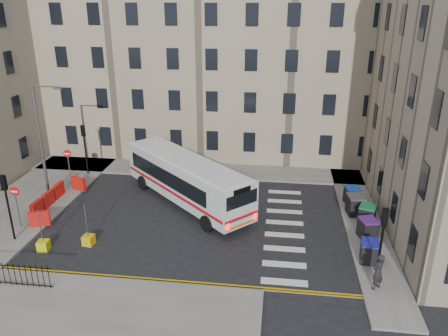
% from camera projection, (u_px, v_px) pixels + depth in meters
% --- Properties ---
extents(ground, '(120.00, 120.00, 0.00)m').
position_uv_depth(ground, '(222.00, 222.00, 28.36)').
color(ground, black).
rests_on(ground, ground).
extents(pavement_north, '(36.00, 3.20, 0.15)m').
position_uv_depth(pavement_north, '(166.00, 169.00, 37.01)').
color(pavement_north, slate).
rests_on(pavement_north, ground).
extents(pavement_east, '(2.40, 26.00, 0.15)m').
position_uv_depth(pavement_east, '(356.00, 202.00, 30.94)').
color(pavement_east, slate).
rests_on(pavement_east, ground).
extents(pavement_west, '(6.00, 22.00, 0.15)m').
position_uv_depth(pavement_west, '(29.00, 202.00, 30.95)').
color(pavement_west, slate).
rests_on(pavement_west, ground).
extents(pavement_sw, '(20.00, 6.00, 0.15)m').
position_uv_depth(pavement_sw, '(42.00, 314.00, 19.95)').
color(pavement_sw, slate).
rests_on(pavement_sw, ground).
extents(terrace_north, '(38.30, 10.80, 17.20)m').
position_uv_depth(terrace_north, '(170.00, 55.00, 40.39)').
color(terrace_north, gray).
rests_on(terrace_north, ground).
extents(traffic_light_east, '(0.28, 0.22, 4.10)m').
position_uv_depth(traffic_light_east, '(382.00, 234.00, 21.20)').
color(traffic_light_east, black).
rests_on(traffic_light_east, pavement_east).
extents(traffic_light_nw, '(0.28, 0.22, 4.10)m').
position_uv_depth(traffic_light_nw, '(84.00, 142.00, 34.78)').
color(traffic_light_nw, black).
rests_on(traffic_light_nw, pavement_west).
extents(traffic_light_sw, '(0.28, 0.22, 4.10)m').
position_uv_depth(traffic_light_sw, '(7.00, 198.00, 25.08)').
color(traffic_light_sw, black).
rests_on(traffic_light_sw, pavement_west).
extents(streetlamp, '(0.50, 0.22, 8.14)m').
position_uv_depth(streetlamp, '(40.00, 141.00, 30.21)').
color(streetlamp, '#595B5E').
rests_on(streetlamp, pavement_west).
extents(no_entry_north, '(0.60, 0.08, 3.00)m').
position_uv_depth(no_entry_north, '(68.00, 160.00, 33.28)').
color(no_entry_north, '#595B5E').
rests_on(no_entry_north, pavement_west).
extents(no_entry_south, '(0.60, 0.08, 3.00)m').
position_uv_depth(no_entry_south, '(16.00, 198.00, 26.81)').
color(no_entry_south, '#595B5E').
rests_on(no_entry_south, pavement_west).
extents(roadworks_barriers, '(1.66, 6.26, 1.00)m').
position_uv_depth(roadworks_barriers, '(53.00, 199.00, 30.02)').
color(roadworks_barriers, red).
rests_on(roadworks_barriers, pavement_west).
extents(bus, '(10.37, 10.18, 3.23)m').
position_uv_depth(bus, '(186.00, 178.00, 30.39)').
color(bus, silver).
rests_on(bus, ground).
extents(wheelie_bin_a, '(1.09, 1.21, 1.20)m').
position_uv_depth(wheelie_bin_a, '(369.00, 252.00, 23.63)').
color(wheelie_bin_a, black).
rests_on(wheelie_bin_a, pavement_east).
extents(wheelie_bin_b, '(1.25, 1.34, 1.22)m').
position_uv_depth(wheelie_bin_b, '(368.00, 228.00, 25.99)').
color(wheelie_bin_b, black).
rests_on(wheelie_bin_b, pavement_east).
extents(wheelie_bin_c, '(1.31, 1.39, 1.24)m').
position_uv_depth(wheelie_bin_c, '(367.00, 214.00, 27.66)').
color(wheelie_bin_c, black).
rests_on(wheelie_bin_c, pavement_east).
extents(wheelie_bin_d, '(1.21, 1.34, 1.34)m').
position_uv_depth(wheelie_bin_d, '(355.00, 205.00, 28.82)').
color(wheelie_bin_d, black).
rests_on(wheelie_bin_d, pavement_east).
extents(wheelie_bin_e, '(1.17, 1.27, 1.20)m').
position_uv_depth(wheelie_bin_e, '(352.00, 195.00, 30.37)').
color(wheelie_bin_e, black).
rests_on(wheelie_bin_e, pavement_east).
extents(pedestrian, '(0.83, 0.81, 1.93)m').
position_uv_depth(pedestrian, '(378.00, 272.00, 21.27)').
color(pedestrian, black).
rests_on(pedestrian, pavement_east).
extents(bollard_yellow, '(0.66, 0.66, 0.60)m').
position_uv_depth(bollard_yellow, '(89.00, 240.00, 25.64)').
color(bollard_yellow, gold).
rests_on(bollard_yellow, ground).
extents(bollard_chevron, '(0.65, 0.65, 0.60)m').
position_uv_depth(bollard_chevron, '(44.00, 246.00, 25.07)').
color(bollard_chevron, '#D7D80C').
rests_on(bollard_chevron, ground).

